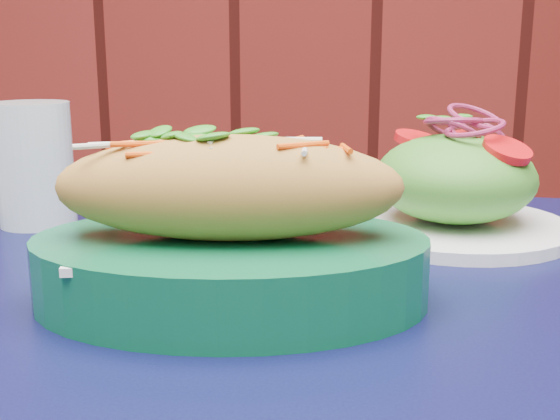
# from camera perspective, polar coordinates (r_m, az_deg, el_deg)

# --- Properties ---
(cafe_table) EXTENTS (0.85, 0.85, 0.75)m
(cafe_table) POSITION_cam_1_polar(r_m,az_deg,el_deg) (0.58, 0.29, -14.72)
(cafe_table) COLOR black
(cafe_table) RESTS_ON ground
(banh_mi_basket) EXTENTS (0.31, 0.22, 0.13)m
(banh_mi_basket) POSITION_cam_1_polar(r_m,az_deg,el_deg) (0.51, -4.09, -2.05)
(banh_mi_basket) COLOR #0B5832
(banh_mi_basket) RESTS_ON cafe_table
(salad_plate) EXTENTS (0.24, 0.24, 0.12)m
(salad_plate) POSITION_cam_1_polar(r_m,az_deg,el_deg) (0.73, 13.98, 1.88)
(salad_plate) COLOR white
(salad_plate) RESTS_ON cafe_table
(water_glass) EXTENTS (0.08, 0.08, 0.13)m
(water_glass) POSITION_cam_1_polar(r_m,az_deg,el_deg) (0.78, -19.34, 3.54)
(water_glass) COLOR silver
(water_glass) RESTS_ON cafe_table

